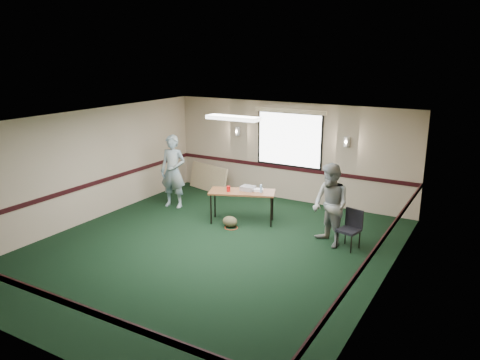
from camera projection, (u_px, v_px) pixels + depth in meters
The scene contains 13 objects.
ground at pixel (209, 249), 9.79m from camera, with size 8.00×8.00×0.00m, color black.
room_shell at pixel (257, 157), 11.14m from camera, with size 8.00×8.02×8.00m.
folding_table at pixel (242, 193), 11.18m from camera, with size 1.68×1.16×0.78m.
projector at pixel (248, 188), 11.22m from camera, with size 0.32×0.27×0.11m, color #9C9EA5.
game_console at pixel (258, 190), 11.18m from camera, with size 0.22×0.17×0.05m, color white.
red_cup at pixel (228, 189), 11.13m from camera, with size 0.09×0.09×0.13m, color red.
water_bottle at pixel (261, 189), 11.04m from camera, with size 0.06×0.06×0.19m, color #84B0D8.
duffel_bag at pixel (230, 222), 11.02m from camera, with size 0.37×0.28×0.26m, color #4C462B.
cable_coil at pixel (231, 228), 10.98m from camera, with size 0.31×0.31×0.02m, color red.
folded_table at pixel (208, 178), 13.86m from camera, with size 1.50×0.06×0.77m, color tan.
conference_chair at pixel (351, 226), 9.78m from camera, with size 0.49×0.50×0.83m.
person_left at pixel (173, 171), 12.27m from camera, with size 0.70×0.46×1.92m, color teal.
person_right at pixel (330, 205), 9.81m from camera, with size 0.86×0.67×1.77m, color #6987A4.
Camera 1 is at (5.08, -7.52, 4.01)m, focal length 35.00 mm.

